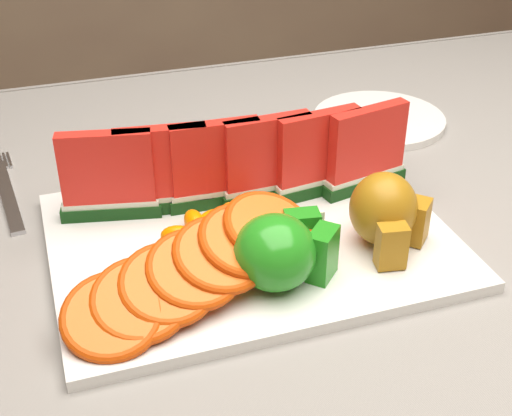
% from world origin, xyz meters
% --- Properties ---
extents(table, '(1.40, 0.90, 0.75)m').
position_xyz_m(table, '(0.00, 0.00, 0.65)').
color(table, '#4D281B').
rests_on(table, ground).
extents(tablecloth, '(1.53, 1.03, 0.20)m').
position_xyz_m(tablecloth, '(0.00, 0.00, 0.72)').
color(tablecloth, slate).
rests_on(tablecloth, table).
extents(platter, '(0.40, 0.30, 0.01)m').
position_xyz_m(platter, '(-0.08, 0.01, 0.76)').
color(platter, silver).
rests_on(platter, tablecloth).
extents(apple_cluster, '(0.11, 0.10, 0.07)m').
position_xyz_m(apple_cluster, '(-0.07, -0.07, 0.80)').
color(apple_cluster, '#1F8B0D').
rests_on(apple_cluster, platter).
extents(pear_cluster, '(0.09, 0.09, 0.08)m').
position_xyz_m(pear_cluster, '(0.04, -0.05, 0.81)').
color(pear_cluster, '#B68321').
rests_on(pear_cluster, platter).
extents(side_plate, '(0.21, 0.21, 0.01)m').
position_xyz_m(side_plate, '(0.18, 0.23, 0.76)').
color(side_plate, silver).
rests_on(side_plate, tablecloth).
extents(fork, '(0.03, 0.20, 0.00)m').
position_xyz_m(fork, '(-0.31, 0.19, 0.76)').
color(fork, silver).
rests_on(fork, tablecloth).
extents(watermelon_row, '(0.39, 0.07, 0.10)m').
position_xyz_m(watermelon_row, '(-0.06, 0.07, 0.82)').
color(watermelon_row, '#0A400D').
rests_on(watermelon_row, platter).
extents(orange_fan_front, '(0.27, 0.16, 0.07)m').
position_xyz_m(orange_fan_front, '(-0.15, -0.07, 0.80)').
color(orange_fan_front, red).
rests_on(orange_fan_front, platter).
extents(orange_fan_back, '(0.34, 0.11, 0.05)m').
position_xyz_m(orange_fan_back, '(-0.06, 0.14, 0.79)').
color(orange_fan_back, red).
rests_on(orange_fan_back, platter).
extents(tangerine_segments, '(0.14, 0.06, 0.02)m').
position_xyz_m(tangerine_segments, '(-0.10, 0.02, 0.78)').
color(tangerine_segments, orange).
rests_on(tangerine_segments, platter).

